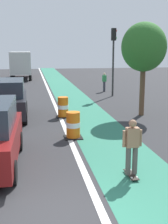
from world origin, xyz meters
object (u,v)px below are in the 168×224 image
at_px(traffic_barrel_mid, 63,107).
at_px(pedestrian_crossing, 104,82).
at_px(parked_suv_second, 8,99).
at_px(delivery_truck_down_block, 21,64).
at_px(traffic_light_corner, 113,50).
at_px(traffic_barrel_front, 73,125).
at_px(street_tree_sidewalk, 144,48).
at_px(skateboarder_on_lane, 132,146).

relative_size(traffic_barrel_mid, pedestrian_crossing, 0.68).
distance_m(parked_suv_second, traffic_barrel_mid, 2.90).
height_order(delivery_truck_down_block, traffic_light_corner, traffic_light_corner).
distance_m(traffic_barrel_front, street_tree_sidewalk, 6.50).
bearing_deg(street_tree_sidewalk, delivery_truck_down_block, 108.07).
bearing_deg(traffic_light_corner, skateboarder_on_lane, -103.15).
bearing_deg(traffic_barrel_front, skateboarder_on_lane, -74.84).
bearing_deg(street_tree_sidewalk, traffic_barrel_mid, 177.11).
relative_size(traffic_barrel_front, street_tree_sidewalk, 0.22).
xyz_separation_m(traffic_barrel_front, traffic_barrel_mid, (-0.01, 3.92, 0.00)).
relative_size(skateboarder_on_lane, parked_suv_second, 0.37).
relative_size(traffic_barrel_front, traffic_barrel_mid, 1.00).
xyz_separation_m(delivery_truck_down_block, traffic_light_corner, (7.35, -14.98, 1.65)).
bearing_deg(delivery_truck_down_block, pedestrian_crossing, -59.68).
xyz_separation_m(skateboarder_on_lane, traffic_light_corner, (3.43, 14.68, 2.59)).
relative_size(traffic_barrel_front, delivery_truck_down_block, 0.14).
height_order(traffic_barrel_mid, delivery_truck_down_block, delivery_truck_down_block).
bearing_deg(skateboarder_on_lane, pedestrian_crossing, 78.92).
relative_size(delivery_truck_down_block, traffic_light_corner, 1.49).
height_order(traffic_light_corner, street_tree_sidewalk, traffic_light_corner).
bearing_deg(parked_suv_second, skateboarder_on_lane, -64.13).
xyz_separation_m(parked_suv_second, pedestrian_crossing, (7.34, 9.01, -0.17)).
bearing_deg(skateboarder_on_lane, traffic_barrel_front, 105.16).
bearing_deg(traffic_barrel_front, parked_suv_second, 125.02).
bearing_deg(parked_suv_second, traffic_barrel_front, -54.98).
height_order(parked_suv_second, street_tree_sidewalk, street_tree_sidewalk).
relative_size(skateboarder_on_lane, traffic_barrel_mid, 1.55).
bearing_deg(delivery_truck_down_block, traffic_barrel_mid, -82.62).
relative_size(skateboarder_on_lane, pedestrian_crossing, 1.05).
height_order(traffic_barrel_mid, street_tree_sidewalk, street_tree_sidewalk).
xyz_separation_m(traffic_barrel_mid, pedestrian_crossing, (4.49, 9.17, 0.33)).
distance_m(traffic_barrel_front, traffic_barrel_mid, 3.92).
height_order(parked_suv_second, traffic_light_corner, traffic_light_corner).
bearing_deg(delivery_truck_down_block, parked_suv_second, -90.14).
height_order(skateboarder_on_lane, parked_suv_second, parked_suv_second).
height_order(skateboarder_on_lane, delivery_truck_down_block, delivery_truck_down_block).
bearing_deg(traffic_light_corner, parked_suv_second, -138.74).
height_order(parked_suv_second, pedestrian_crossing, parked_suv_second).
bearing_deg(pedestrian_crossing, traffic_light_corner, -88.61).
bearing_deg(traffic_barrel_mid, pedestrian_crossing, 63.94).
bearing_deg(traffic_barrel_mid, traffic_light_corner, 55.63).
relative_size(traffic_barrel_front, traffic_light_corner, 0.21).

